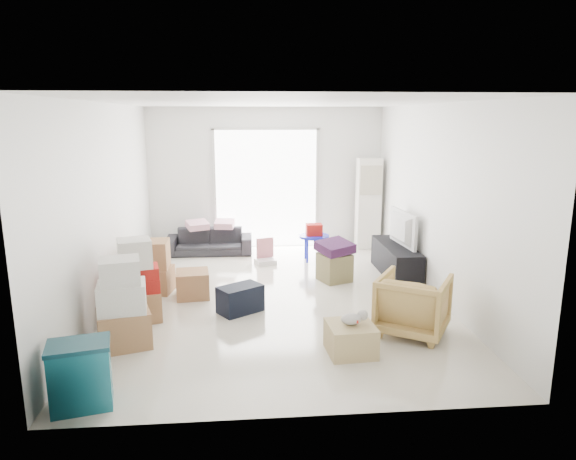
# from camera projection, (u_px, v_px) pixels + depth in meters

# --- Properties ---
(room_shell) EXTENTS (4.98, 6.48, 3.18)m
(room_shell) POSITION_uv_depth(u_px,v_px,m) (276.00, 204.00, 7.03)
(room_shell) COLOR silver
(room_shell) RESTS_ON ground
(sliding_door) EXTENTS (2.10, 0.04, 2.33)m
(sliding_door) POSITION_uv_depth(u_px,v_px,m) (266.00, 184.00, 9.95)
(sliding_door) COLOR white
(sliding_door) RESTS_ON room_shell
(ac_tower) EXTENTS (0.45, 0.30, 1.75)m
(ac_tower) POSITION_uv_depth(u_px,v_px,m) (368.00, 204.00, 9.87)
(ac_tower) COLOR white
(ac_tower) RESTS_ON room_shell
(tv_console) EXTENTS (0.45, 1.49, 0.50)m
(tv_console) POSITION_uv_depth(u_px,v_px,m) (396.00, 260.00, 8.31)
(tv_console) COLOR black
(tv_console) RESTS_ON room_shell
(television) EXTENTS (0.65, 1.01, 0.13)m
(television) POSITION_uv_depth(u_px,v_px,m) (397.00, 241.00, 8.24)
(television) COLOR black
(television) RESTS_ON tv_console
(sofa) EXTENTS (1.59, 0.48, 0.62)m
(sofa) POSITION_uv_depth(u_px,v_px,m) (209.00, 237.00, 9.59)
(sofa) COLOR #25252A
(sofa) RESTS_ON room_shell
(pillow_left) EXTENTS (0.43, 0.40, 0.11)m
(pillow_left) POSITION_uv_depth(u_px,v_px,m) (197.00, 218.00, 9.48)
(pillow_left) COLOR #CC959C
(pillow_left) RESTS_ON sofa
(pillow_right) EXTENTS (0.34, 0.29, 0.11)m
(pillow_right) POSITION_uv_depth(u_px,v_px,m) (224.00, 218.00, 9.58)
(pillow_right) COLOR #CC959C
(pillow_right) RESTS_ON sofa
(armchair) EXTENTS (1.03, 1.01, 0.79)m
(armchair) POSITION_uv_depth(u_px,v_px,m) (413.00, 301.00, 6.03)
(armchair) COLOR tan
(armchair) RESTS_ON room_shell
(storage_bins) EXTENTS (0.59, 0.48, 0.61)m
(storage_bins) POSITION_uv_depth(u_px,v_px,m) (81.00, 375.00, 4.50)
(storage_bins) COLOR #135C69
(storage_bins) RESTS_ON room_shell
(box_stack_a) EXTENTS (0.67, 0.61, 1.02)m
(box_stack_a) POSITION_uv_depth(u_px,v_px,m) (123.00, 308.00, 5.66)
(box_stack_a) COLOR olive
(box_stack_a) RESTS_ON room_shell
(box_stack_b) EXTENTS (0.65, 0.65, 1.04)m
(box_stack_b) POSITION_uv_depth(u_px,v_px,m) (137.00, 285.00, 6.42)
(box_stack_b) COLOR olive
(box_stack_b) RESTS_ON room_shell
(box_stack_c) EXTENTS (0.58, 0.51, 0.77)m
(box_stack_c) POSITION_uv_depth(u_px,v_px,m) (154.00, 267.00, 7.46)
(box_stack_c) COLOR olive
(box_stack_c) RESTS_ON room_shell
(loose_box) EXTENTS (0.50, 0.50, 0.38)m
(loose_box) POSITION_uv_depth(u_px,v_px,m) (193.00, 284.00, 7.29)
(loose_box) COLOR olive
(loose_box) RESTS_ON room_shell
(duffel_bag) EXTENTS (0.65, 0.59, 0.36)m
(duffel_bag) POSITION_uv_depth(u_px,v_px,m) (240.00, 299.00, 6.73)
(duffel_bag) COLOR black
(duffel_bag) RESTS_ON room_shell
(ottoman) EXTENTS (0.56, 0.56, 0.43)m
(ottoman) POSITION_uv_depth(u_px,v_px,m) (334.00, 267.00, 8.01)
(ottoman) COLOR olive
(ottoman) RESTS_ON room_shell
(blanket) EXTENTS (0.63, 0.63, 0.14)m
(blanket) POSITION_uv_depth(u_px,v_px,m) (335.00, 249.00, 7.95)
(blanket) COLOR #3F1C46
(blanket) RESTS_ON ottoman
(kids_table) EXTENTS (0.54, 0.54, 0.66)m
(kids_table) POSITION_uv_depth(u_px,v_px,m) (314.00, 234.00, 9.08)
(kids_table) COLOR #141CBE
(kids_table) RESTS_ON room_shell
(toy_walker) EXTENTS (0.40, 0.37, 0.44)m
(toy_walker) POSITION_uv_depth(u_px,v_px,m) (265.00, 256.00, 8.98)
(toy_walker) COLOR silver
(toy_walker) RESTS_ON room_shell
(wood_crate) EXTENTS (0.53, 0.53, 0.33)m
(wood_crate) POSITION_uv_depth(u_px,v_px,m) (351.00, 339.00, 5.56)
(wood_crate) COLOR tan
(wood_crate) RESTS_ON room_shell
(plush_bunny) EXTENTS (0.30, 0.17, 0.15)m
(plush_bunny) POSITION_uv_depth(u_px,v_px,m) (354.00, 318.00, 5.52)
(plush_bunny) COLOR #B2ADA8
(plush_bunny) RESTS_ON wood_crate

